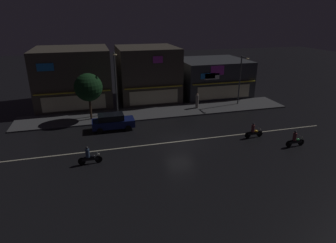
{
  "coord_description": "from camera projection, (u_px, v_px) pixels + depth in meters",
  "views": [
    {
      "loc": [
        -7.47,
        -23.14,
        11.17
      ],
      "look_at": [
        -0.7,
        1.72,
        1.45
      ],
      "focal_mm": 30.23,
      "sensor_mm": 36.0,
      "label": 1
    }
  ],
  "objects": [
    {
      "name": "streetlamp_west",
      "position": [
        116.0,
        78.0,
        32.31
      ],
      "size": [
        0.44,
        1.64,
        7.21
      ],
      "color": "#47494C",
      "rests_on": "sidewalk_far"
    },
    {
      "name": "storefront_right_block",
      "position": [
        212.0,
        77.0,
        42.16
      ],
      "size": [
        9.64,
        8.9,
        5.09
      ],
      "color": "#383A3F",
      "rests_on": "ground"
    },
    {
      "name": "street_tree",
      "position": [
        88.0,
        87.0,
        30.76
      ],
      "size": [
        3.05,
        3.05,
        5.19
      ],
      "color": "#473323",
      "rests_on": "sidewalk_far"
    },
    {
      "name": "streetlamp_mid",
      "position": [
        241.0,
        76.0,
        36.03
      ],
      "size": [
        0.44,
        1.64,
        6.26
      ],
      "color": "#47494C",
      "rests_on": "sidewalk_far"
    },
    {
      "name": "parked_car_near_kerb",
      "position": [
        113.0,
        122.0,
        29.19
      ],
      "size": [
        4.3,
        1.98,
        1.67
      ],
      "color": "navy",
      "rests_on": "ground"
    },
    {
      "name": "motorcycle_lead",
      "position": [
        89.0,
        157.0,
        22.46
      ],
      "size": [
        1.9,
        0.6,
        1.52
      ],
      "rotation": [
        0.0,
        0.0,
        3.12
      ],
      "color": "black",
      "rests_on": "ground"
    },
    {
      "name": "sidewalk_far",
      "position": [
        158.0,
        112.0,
        34.57
      ],
      "size": [
        32.63,
        4.69,
        0.14
      ],
      "primitive_type": "cube",
      "color": "#4C4C4F",
      "rests_on": "ground"
    },
    {
      "name": "motorcycle_opposite_lane",
      "position": [
        254.0,
        131.0,
        27.33
      ],
      "size": [
        1.9,
        0.6,
        1.52
      ],
      "rotation": [
        0.0,
        0.0,
        3.16
      ],
      "color": "black",
      "rests_on": "ground"
    },
    {
      "name": "motorcycle_following",
      "position": [
        295.0,
        140.0,
        25.48
      ],
      "size": [
        1.9,
        0.6,
        1.52
      ],
      "rotation": [
        0.0,
        0.0,
        3.18
      ],
      "color": "black",
      "rests_on": "ground"
    },
    {
      "name": "traffic_cone",
      "position": [
        99.0,
        126.0,
        29.57
      ],
      "size": [
        0.36,
        0.36,
        0.55
      ],
      "primitive_type": "cone",
      "color": "orange",
      "rests_on": "ground"
    },
    {
      "name": "lane_divider_stripe",
      "position": [
        180.0,
        141.0,
        26.67
      ],
      "size": [
        31.0,
        0.16,
        0.01
      ],
      "primitive_type": "cube",
      "color": "beige",
      "rests_on": "ground"
    },
    {
      "name": "ground_plane",
      "position": [
        180.0,
        141.0,
        26.67
      ],
      "size": [
        140.0,
        140.0,
        0.0
      ],
      "primitive_type": "plane",
      "color": "black"
    },
    {
      "name": "pedestrian_on_sidewalk",
      "position": [
        197.0,
        101.0,
        35.58
      ],
      "size": [
        0.4,
        0.4,
        1.88
      ],
      "rotation": [
        0.0,
        0.0,
        0.88
      ],
      "color": "gray",
      "rests_on": "sidewalk_far"
    },
    {
      "name": "storefront_center_block",
      "position": [
        147.0,
        73.0,
        39.15
      ],
      "size": [
        7.88,
        8.37,
        7.19
      ],
      "color": "#4C443A",
      "rests_on": "ground"
    },
    {
      "name": "storefront_left_block",
      "position": [
        74.0,
        76.0,
        37.11
      ],
      "size": [
        9.19,
        9.21,
        7.26
      ],
      "color": "#4C443A",
      "rests_on": "ground"
    }
  ]
}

